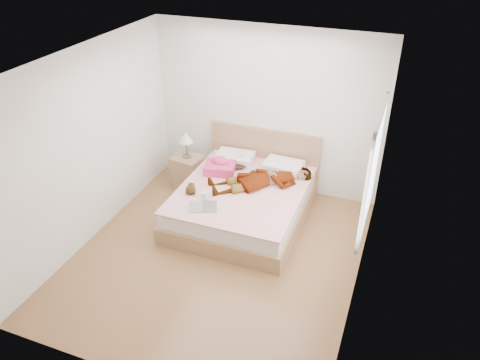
{
  "coord_description": "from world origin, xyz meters",
  "views": [
    {
      "loc": [
        2.01,
        -4.41,
        4.05
      ],
      "look_at": [
        0.0,
        0.85,
        0.7
      ],
      "focal_mm": 35.0,
      "sensor_mm": 36.0,
      "label": 1
    }
  ],
  "objects_px": {
    "phone": "(240,154)",
    "magazine": "(203,207)",
    "plush_toy": "(191,189)",
    "towel": "(220,166)",
    "woman": "(262,177)",
    "coffee_mug": "(205,195)",
    "bed": "(244,199)",
    "nightstand": "(188,170)"
  },
  "relations": [
    {
      "from": "coffee_mug",
      "to": "plush_toy",
      "type": "relative_size",
      "value": 0.53
    },
    {
      "from": "coffee_mug",
      "to": "magazine",
      "type": "bearing_deg",
      "value": -74.57
    },
    {
      "from": "bed",
      "to": "magazine",
      "type": "distance_m",
      "value": 0.85
    },
    {
      "from": "bed",
      "to": "plush_toy",
      "type": "distance_m",
      "value": 0.84
    },
    {
      "from": "nightstand",
      "to": "coffee_mug",
      "type": "bearing_deg",
      "value": -51.55
    },
    {
      "from": "bed",
      "to": "nightstand",
      "type": "distance_m",
      "value": 1.2
    },
    {
      "from": "bed",
      "to": "coffee_mug",
      "type": "distance_m",
      "value": 0.71
    },
    {
      "from": "towel",
      "to": "magazine",
      "type": "distance_m",
      "value": 0.99
    },
    {
      "from": "phone",
      "to": "magazine",
      "type": "bearing_deg",
      "value": -128.77
    },
    {
      "from": "bed",
      "to": "magazine",
      "type": "xyz_separation_m",
      "value": [
        -0.33,
        -0.74,
        0.24
      ]
    },
    {
      "from": "towel",
      "to": "nightstand",
      "type": "distance_m",
      "value": 0.72
    },
    {
      "from": "woman",
      "to": "coffee_mug",
      "type": "bearing_deg",
      "value": -79.01
    },
    {
      "from": "towel",
      "to": "woman",
      "type": "bearing_deg",
      "value": -7.09
    },
    {
      "from": "towel",
      "to": "plush_toy",
      "type": "bearing_deg",
      "value": -102.06
    },
    {
      "from": "magazine",
      "to": "plush_toy",
      "type": "bearing_deg",
      "value": 138.11
    },
    {
      "from": "magazine",
      "to": "plush_toy",
      "type": "distance_m",
      "value": 0.42
    },
    {
      "from": "plush_toy",
      "to": "towel",
      "type": "bearing_deg",
      "value": 77.94
    },
    {
      "from": "phone",
      "to": "towel",
      "type": "distance_m",
      "value": 0.39
    },
    {
      "from": "woman",
      "to": "nightstand",
      "type": "xyz_separation_m",
      "value": [
        -1.35,
        0.27,
        -0.29
      ]
    },
    {
      "from": "plush_toy",
      "to": "nightstand",
      "type": "bearing_deg",
      "value": 119.4
    },
    {
      "from": "woman",
      "to": "bed",
      "type": "xyz_separation_m",
      "value": [
        -0.22,
        -0.14,
        -0.34
      ]
    },
    {
      "from": "bed",
      "to": "coffee_mug",
      "type": "xyz_separation_m",
      "value": [
        -0.39,
        -0.52,
        0.28
      ]
    },
    {
      "from": "bed",
      "to": "nightstand",
      "type": "bearing_deg",
      "value": 160.03
    },
    {
      "from": "bed",
      "to": "magazine",
      "type": "relative_size",
      "value": 4.18
    },
    {
      "from": "towel",
      "to": "plush_toy",
      "type": "relative_size",
      "value": 2.09
    },
    {
      "from": "woman",
      "to": "coffee_mug",
      "type": "relative_size",
      "value": 12.26
    },
    {
      "from": "phone",
      "to": "plush_toy",
      "type": "bearing_deg",
      "value": -146.06
    },
    {
      "from": "woman",
      "to": "plush_toy",
      "type": "xyz_separation_m",
      "value": [
        -0.86,
        -0.61,
        -0.04
      ]
    },
    {
      "from": "phone",
      "to": "towel",
      "type": "height_order",
      "value": "towel"
    },
    {
      "from": "bed",
      "to": "woman",
      "type": "bearing_deg",
      "value": 32.88
    },
    {
      "from": "towel",
      "to": "coffee_mug",
      "type": "height_order",
      "value": "towel"
    },
    {
      "from": "phone",
      "to": "magazine",
      "type": "relative_size",
      "value": 0.21
    },
    {
      "from": "woman",
      "to": "phone",
      "type": "xyz_separation_m",
      "value": [
        -0.5,
        0.4,
        0.09
      ]
    },
    {
      "from": "woman",
      "to": "towel",
      "type": "relative_size",
      "value": 3.08
    },
    {
      "from": "towel",
      "to": "coffee_mug",
      "type": "distance_m",
      "value": 0.76
    },
    {
      "from": "woman",
      "to": "magazine",
      "type": "distance_m",
      "value": 1.05
    },
    {
      "from": "bed",
      "to": "coffee_mug",
      "type": "height_order",
      "value": "bed"
    },
    {
      "from": "plush_toy",
      "to": "phone",
      "type": "bearing_deg",
      "value": 70.31
    },
    {
      "from": "woman",
      "to": "phone",
      "type": "height_order",
      "value": "phone"
    },
    {
      "from": "coffee_mug",
      "to": "towel",
      "type": "bearing_deg",
      "value": 97.39
    },
    {
      "from": "woman",
      "to": "bed",
      "type": "height_order",
      "value": "bed"
    },
    {
      "from": "magazine",
      "to": "coffee_mug",
      "type": "height_order",
      "value": "coffee_mug"
    }
  ]
}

